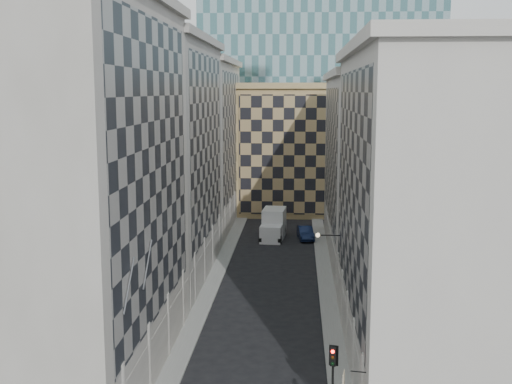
% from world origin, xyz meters
% --- Properties ---
extents(sidewalk_west, '(1.50, 100.00, 0.15)m').
position_xyz_m(sidewalk_west, '(-5.25, 30.00, 0.07)').
color(sidewalk_west, gray).
rests_on(sidewalk_west, ground).
extents(sidewalk_east, '(1.50, 100.00, 0.15)m').
position_xyz_m(sidewalk_east, '(5.25, 30.00, 0.07)').
color(sidewalk_east, gray).
rests_on(sidewalk_east, ground).
extents(bldg_left_a, '(10.80, 22.80, 23.70)m').
position_xyz_m(bldg_left_a, '(-10.88, 11.00, 11.82)').
color(bldg_left_a, '#9A958B').
rests_on(bldg_left_a, ground).
extents(bldg_left_b, '(10.80, 22.80, 22.70)m').
position_xyz_m(bldg_left_b, '(-10.88, 33.00, 11.32)').
color(bldg_left_b, gray).
rests_on(bldg_left_b, ground).
extents(bldg_left_c, '(10.80, 22.80, 21.70)m').
position_xyz_m(bldg_left_c, '(-10.88, 55.00, 10.83)').
color(bldg_left_c, '#9A958B').
rests_on(bldg_left_c, ground).
extents(bldg_right_a, '(10.80, 26.80, 20.70)m').
position_xyz_m(bldg_right_a, '(10.88, 15.00, 10.32)').
color(bldg_right_a, beige).
rests_on(bldg_right_a, ground).
extents(bldg_right_b, '(10.80, 28.80, 19.70)m').
position_xyz_m(bldg_right_b, '(10.89, 42.00, 9.85)').
color(bldg_right_b, beige).
rests_on(bldg_right_b, ground).
extents(tan_block, '(16.80, 14.80, 18.80)m').
position_xyz_m(tan_block, '(2.00, 67.90, 9.44)').
color(tan_block, tan).
rests_on(tan_block, ground).
extents(church_tower, '(7.20, 7.20, 51.50)m').
position_xyz_m(church_tower, '(0.00, 82.00, 26.95)').
color(church_tower, '#322B27').
rests_on(church_tower, ground).
extents(flagpoles_left, '(0.10, 6.33, 2.33)m').
position_xyz_m(flagpoles_left, '(-5.90, 6.00, 8.00)').
color(flagpoles_left, gray).
rests_on(flagpoles_left, ground).
extents(bracket_lamp, '(1.98, 0.36, 0.36)m').
position_xyz_m(bracket_lamp, '(4.38, 24.00, 6.20)').
color(bracket_lamp, black).
rests_on(bracket_lamp, ground).
extents(traffic_light, '(0.50, 0.48, 4.04)m').
position_xyz_m(traffic_light, '(4.55, 6.05, 3.04)').
color(traffic_light, black).
rests_on(traffic_light, sidewalk_east).
extents(box_truck, '(3.10, 6.56, 3.50)m').
position_xyz_m(box_truck, '(-0.39, 49.38, 1.52)').
color(box_truck, silver).
rests_on(box_truck, ground).
extents(dark_car, '(2.22, 4.97, 1.59)m').
position_xyz_m(dark_car, '(3.50, 49.04, 0.79)').
color(dark_car, '#101C3E').
rests_on(dark_car, ground).
extents(shop_sign, '(1.16, 0.66, 0.73)m').
position_xyz_m(shop_sign, '(4.97, 3.00, 3.84)').
color(shop_sign, black).
rests_on(shop_sign, ground).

